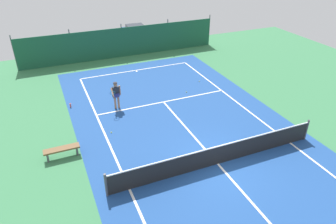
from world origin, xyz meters
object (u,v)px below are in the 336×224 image
Objects in this scene: water_bottle at (70,105)px; tennis_ball_midcourt at (199,81)px; tennis_ball_near_player at (186,92)px; tennis_ball_by_sideline at (111,132)px; courtside_bench at (62,150)px; tennis_net at (219,155)px; parked_car at (136,35)px; tennis_player at (116,94)px.

tennis_ball_midcourt is at bearing 1.77° from water_bottle.
water_bottle is (-7.18, 0.92, 0.09)m from tennis_ball_near_player.
courtside_bench reaches higher than tennis_ball_by_sideline.
tennis_net is 6.33× the size of courtside_bench.
tennis_net reaches higher than courtside_bench.
parked_car reaches higher than tennis_ball_near_player.
water_bottle is (-8.74, -0.27, 0.09)m from tennis_ball_midcourt.
tennis_ball_midcourt is at bearing 67.39° from tennis_net.
tennis_ball_midcourt is 0.02× the size of parked_car.
tennis_ball_midcourt is 1.00× the size of tennis_ball_by_sideline.
tennis_ball_near_player is (1.87, 7.05, -0.48)m from tennis_net.
water_bottle is at bearing 123.71° from tennis_net.
tennis_player reaches higher than tennis_ball_midcourt.
tennis_player reaches higher than water_bottle.
courtside_bench is 4.84m from water_bottle.
parked_car is 12.57m from water_bottle.
tennis_player is at bearing 45.08° from courtside_bench.
tennis_ball_midcourt and tennis_ball_by_sideline have the same top height.
tennis_ball_by_sideline is at bearing 69.13° from parked_car.
tennis_ball_midcourt is at bearing 37.34° from tennis_ball_near_player.
parked_car is at bearing 88.80° from tennis_ball_near_player.
tennis_ball_near_player is 9.03m from courtside_bench.
water_bottle reaches higher than tennis_ball_near_player.
tennis_net is 6.17× the size of tennis_player.
tennis_ball_near_player and tennis_ball_midcourt have the same top height.
tennis_net is 7.32m from tennis_player.
tennis_ball_midcourt is at bearing 27.19° from courtside_bench.
tennis_net is 7.31m from tennis_ball_near_player.
tennis_ball_midcourt is 9.97m from parked_car.
tennis_ball_midcourt is 8.19m from tennis_ball_by_sideline.
parked_car reaches higher than water_bottle.
tennis_ball_near_player is 6.27m from tennis_ball_by_sideline.
tennis_ball_midcourt is at bearing 28.54° from tennis_ball_by_sideline.
parked_car is (0.23, 11.04, 0.81)m from tennis_ball_near_player.
tennis_player is at bearing -176.43° from tennis_ball_near_player.
tennis_net is at bearing -27.11° from courtside_bench.
water_bottle is at bearing 78.11° from courtside_bench.
tennis_player reaches higher than tennis_ball_by_sideline.
tennis_ball_midcourt is at bearing -164.87° from tennis_player.
water_bottle reaches higher than tennis_ball_by_sideline.
tennis_net is 5.75m from tennis_ball_by_sideline.
tennis_ball_near_player is 11.07m from parked_car.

